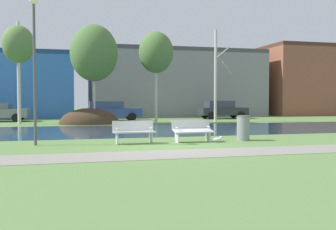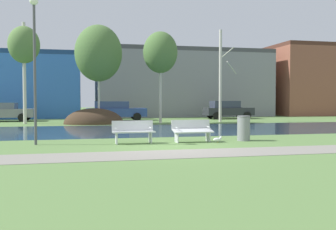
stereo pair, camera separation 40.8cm
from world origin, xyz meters
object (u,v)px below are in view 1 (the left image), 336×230
seagull (218,139)px  parked_hatch_third_dark (222,109)px  trash_bin (243,128)px  bench_left (134,131)px  parked_sedan_second_blue (110,110)px  bench_right (192,130)px  streetlamp (34,46)px

seagull → parked_hatch_third_dark: bearing=67.3°
trash_bin → bench_left: bearing=179.9°
trash_bin → seagull: (-1.28, -0.44, -0.40)m
trash_bin → parked_sedan_second_blue: parked_sedan_second_blue is taller
bench_right → parked_sedan_second_blue: bearing=95.8°
bench_right → seagull: size_ratio=4.12×
bench_left → seagull: size_ratio=4.12×
bench_right → seagull: bearing=-26.6°
bench_right → parked_hatch_third_dark: (8.14, 16.89, 0.34)m
streetlamp → parked_hatch_third_dark: bearing=49.6°
streetlamp → parked_sedan_second_blue: streetlamp is taller
bench_left → trash_bin: 4.52m
bench_left → streetlamp: (-3.60, 0.36, 3.16)m
seagull → parked_hatch_third_dark: 18.81m
seagull → parked_sedan_second_blue: size_ratio=0.08×
trash_bin → streetlamp: streetlamp is taller
parked_sedan_second_blue → parked_hatch_third_dark: bearing=3.2°
seagull → parked_hatch_third_dark: size_ratio=0.09×
bench_left → seagull: (3.24, -0.45, -0.34)m
parked_sedan_second_blue → parked_hatch_third_dark: (9.81, 0.54, 0.00)m
bench_right → seagull: (0.90, -0.45, -0.34)m
bench_left → bench_right: 2.34m
bench_right → parked_sedan_second_blue: (-1.67, 16.35, 0.34)m
trash_bin → parked_sedan_second_blue: size_ratio=0.21×
streetlamp → parked_hatch_third_dark: (14.08, 16.53, -2.82)m
seagull → parked_sedan_second_blue: (-2.57, 16.80, 0.68)m
seagull → parked_hatch_third_dark: parked_hatch_third_dark is taller
trash_bin → parked_hatch_third_dark: (5.96, 16.90, 0.29)m
bench_left → bench_right: same height
bench_left → parked_sedan_second_blue: bearing=87.7°
parked_sedan_second_blue → streetlamp: bearing=-104.9°
parked_hatch_third_dark → seagull: bearing=-112.7°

